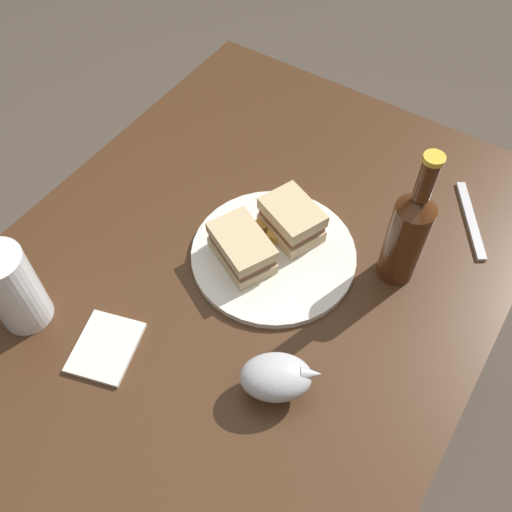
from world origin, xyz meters
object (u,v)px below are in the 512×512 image
object	(u,v)px
fork	(471,220)
pint_glass	(14,291)
sandwich_half_right	(242,248)
gravy_boat	(277,377)
plate	(274,255)
cider_bottle	(408,233)
sandwich_half_left	(292,220)
napkin	(106,347)

from	to	relation	value
fork	pint_glass	bearing A→B (deg)	104.86
sandwich_half_right	gravy_boat	bearing A→B (deg)	46.43
plate	cider_bottle	size ratio (longest dim) A/B	1.07
plate	gravy_boat	bearing A→B (deg)	33.27
sandwich_half_left	pint_glass	distance (m)	0.46
sandwich_half_left	gravy_boat	bearing A→B (deg)	27.09
gravy_boat	plate	bearing A→B (deg)	-146.73
gravy_boat	fork	distance (m)	0.48
pint_glass	fork	world-z (taller)	pint_glass
gravy_boat	cider_bottle	world-z (taller)	cider_bottle
pint_glass	fork	size ratio (longest dim) A/B	0.85
sandwich_half_left	napkin	world-z (taller)	sandwich_half_left
sandwich_half_right	pint_glass	xyz separation A→B (m)	(0.27, -0.23, 0.03)
sandwich_half_right	sandwich_half_left	bearing A→B (deg)	157.53
pint_glass	napkin	xyz separation A→B (m)	(-0.02, 0.15, -0.06)
sandwich_half_left	cider_bottle	bearing A→B (deg)	100.20
sandwich_half_right	fork	world-z (taller)	sandwich_half_right
pint_glass	fork	bearing A→B (deg)	137.80
fork	sandwich_half_left	bearing A→B (deg)	96.49
sandwich_half_left	cider_bottle	size ratio (longest dim) A/B	0.46
cider_bottle	gravy_boat	bearing A→B (deg)	-10.79
plate	napkin	world-z (taller)	plate
napkin	cider_bottle	bearing A→B (deg)	140.74
pint_glass	sandwich_half_right	bearing A→B (deg)	139.96
plate	sandwich_half_left	world-z (taller)	sandwich_half_left
plate	sandwich_half_right	world-z (taller)	sandwich_half_right
gravy_boat	napkin	xyz separation A→B (m)	(0.09, -0.25, -0.04)
plate	napkin	xyz separation A→B (m)	(0.29, -0.12, -0.00)
gravy_boat	sandwich_half_right	bearing A→B (deg)	-133.57
plate	napkin	bearing A→B (deg)	-22.82
plate	cider_bottle	distance (m)	0.23
gravy_boat	sandwich_half_left	bearing A→B (deg)	-152.91
fork	plate	bearing A→B (deg)	103.01
sandwich_half_right	cider_bottle	size ratio (longest dim) A/B	0.50
plate	sandwich_half_left	distance (m)	0.07
sandwich_half_left	pint_glass	xyz separation A→B (m)	(0.37, -0.27, 0.02)
sandwich_half_right	gravy_boat	xyz separation A→B (m)	(0.16, 0.17, 0.00)
sandwich_half_right	fork	distance (m)	0.42
sandwich_half_right	napkin	bearing A→B (deg)	-18.55
pint_glass	napkin	bearing A→B (deg)	98.85
sandwich_half_left	sandwich_half_right	size ratio (longest dim) A/B	0.92
sandwich_half_right	pint_glass	world-z (taller)	pint_glass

